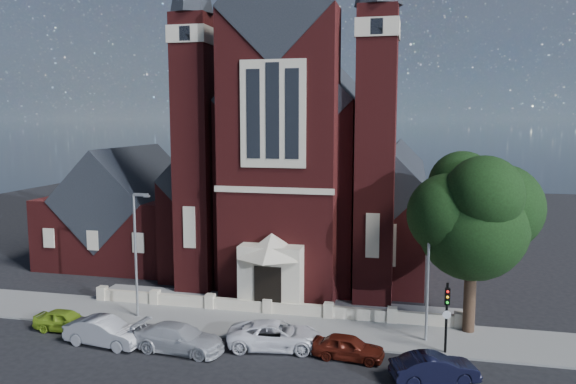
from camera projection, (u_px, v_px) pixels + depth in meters
name	position (u px, v px, depth m)	size (l,w,h in m)	color
ground	(295.00, 278.00, 44.94)	(120.00, 120.00, 0.00)	black
pavement_strip	(260.00, 325.00, 34.79)	(60.00, 5.00, 0.12)	slate
forecourt_paving	(275.00, 304.00, 38.65)	(26.00, 3.00, 0.14)	slate
forecourt_wall	(268.00, 314.00, 36.72)	(24.00, 0.40, 0.90)	beige
church	(313.00, 168.00, 51.56)	(20.01, 34.90, 29.20)	#4B1414
parish_hall	(130.00, 215.00, 50.83)	(12.00, 12.20, 10.24)	#4B1414
street_tree	(475.00, 219.00, 32.29)	(6.40, 6.60, 10.70)	black
street_lamp_left	(137.00, 248.00, 35.44)	(1.16, 0.22, 8.09)	gray
street_lamp_right	(430.00, 264.00, 31.50)	(1.16, 0.22, 8.09)	gray
traffic_signal	(447.00, 309.00, 30.03)	(0.28, 0.42, 4.00)	black
car_lime_van	(66.00, 320.00, 33.75)	(1.54, 3.82, 1.30)	#7DA320
car_silver_a	(105.00, 332.00, 31.63)	(1.63, 4.66, 1.54)	gray
car_silver_b	(179.00, 338.00, 30.76)	(2.08, 5.12, 1.49)	#A9ABB0
car_white_suv	(276.00, 335.00, 31.19)	(2.46, 5.33, 1.48)	white
car_dark_red	(348.00, 347.00, 29.79)	(1.55, 3.84, 1.31)	#4C150D
car_navy	(434.00, 368.00, 27.15)	(1.47, 4.23, 1.39)	black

